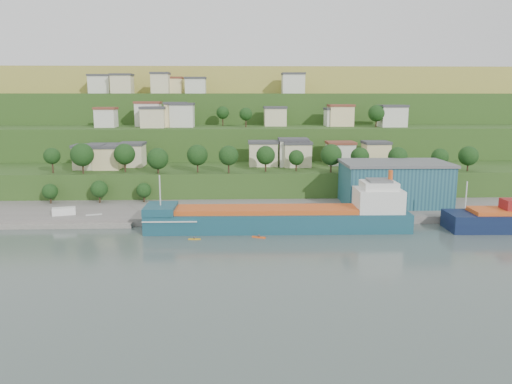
{
  "coord_description": "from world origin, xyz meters",
  "views": [
    {
      "loc": [
        -7.05,
        -113.37,
        33.61
      ],
      "look_at": [
        -2.51,
        15.0,
        9.05
      ],
      "focal_mm": 35.0,
      "sensor_mm": 36.0,
      "label": 1
    }
  ],
  "objects_px": {
    "cargo_ship_near": "(286,219)",
    "warehouse": "(394,183)",
    "caravan": "(64,213)",
    "kayak_orange": "(259,237)"
  },
  "relations": [
    {
      "from": "cargo_ship_near",
      "to": "caravan",
      "type": "distance_m",
      "value": 60.6
    },
    {
      "from": "caravan",
      "to": "warehouse",
      "type": "bearing_deg",
      "value": -10.12
    },
    {
      "from": "warehouse",
      "to": "kayak_orange",
      "type": "distance_m",
      "value": 50.51
    },
    {
      "from": "warehouse",
      "to": "cargo_ship_near",
      "type": "bearing_deg",
      "value": -148.63
    },
    {
      "from": "cargo_ship_near",
      "to": "warehouse",
      "type": "distance_m",
      "value": 40.24
    },
    {
      "from": "cargo_ship_near",
      "to": "caravan",
      "type": "xyz_separation_m",
      "value": [
        -59.73,
        10.22,
        -0.15
      ]
    },
    {
      "from": "cargo_ship_near",
      "to": "warehouse",
      "type": "bearing_deg",
      "value": 31.67
    },
    {
      "from": "caravan",
      "to": "kayak_orange",
      "type": "relative_size",
      "value": 1.77
    },
    {
      "from": "cargo_ship_near",
      "to": "kayak_orange",
      "type": "height_order",
      "value": "cargo_ship_near"
    },
    {
      "from": "cargo_ship_near",
      "to": "warehouse",
      "type": "relative_size",
      "value": 2.16
    }
  ]
}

